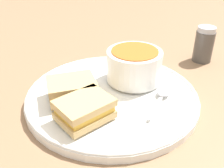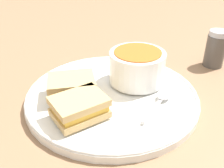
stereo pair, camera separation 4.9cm
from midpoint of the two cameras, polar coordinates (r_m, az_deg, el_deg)
The scene contains 7 objects.
ground_plane at distance 0.51m, azimuth -2.76°, elevation -3.56°, with size 2.40×2.40×0.00m, color #8E6B4C.
plate at distance 0.50m, azimuth -2.78°, elevation -2.65°, with size 0.32×0.32×0.02m.
soup_bowl at distance 0.52m, azimuth 2.19°, elevation 4.05°, with size 0.11×0.11×0.06m.
spoon at distance 0.49m, azimuth 8.18°, elevation -2.24°, with size 0.02×0.11×0.01m.
sandwich_half_near at distance 0.48m, azimuth -11.62°, elevation -1.11°, with size 0.11×0.10×0.03m.
sandwich_half_far at distance 0.42m, azimuth -9.30°, elevation -5.55°, with size 0.09×0.10×0.03m.
salt_shaker at distance 0.67m, azimuth 17.44°, elevation 8.15°, with size 0.05×0.05×0.09m.
Camera 1 is at (0.17, -0.38, 0.28)m, focal length 42.00 mm.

